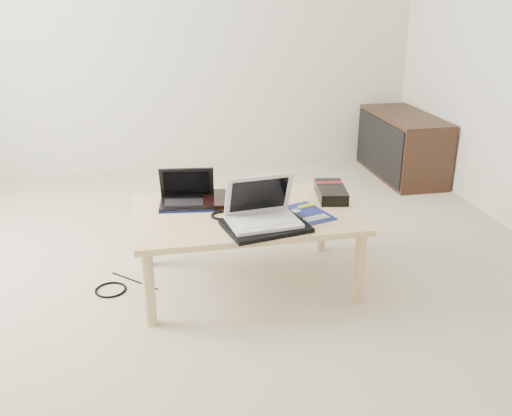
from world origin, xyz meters
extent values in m
plane|color=#C0B09B|center=(0.00, 0.00, 0.00)|extent=(4.00, 4.00, 0.00)
cube|color=beige|center=(0.00, 2.05, 1.30)|extent=(4.00, 0.10, 2.60)
cube|color=beige|center=(0.00, -2.05, 1.30)|extent=(4.00, 0.10, 2.60)
cube|color=#E7BB8B|center=(0.23, -0.04, 0.39)|extent=(1.10, 0.70, 0.03)
cylinder|color=#E7BB8B|center=(-0.27, -0.34, 0.18)|extent=(0.06, 0.06, 0.37)
cylinder|color=#E7BB8B|center=(0.73, -0.34, 0.18)|extent=(0.06, 0.06, 0.37)
cylinder|color=#E7BB8B|center=(-0.27, 0.26, 0.18)|extent=(0.06, 0.06, 0.37)
cylinder|color=#E7BB8B|center=(0.73, 0.26, 0.18)|extent=(0.06, 0.06, 0.37)
cube|color=#362216|center=(1.78, 1.45, 0.25)|extent=(0.40, 0.90, 0.50)
cube|color=black|center=(1.58, 1.45, 0.25)|extent=(0.02, 0.86, 0.44)
cube|color=black|center=(0.18, 0.10, 0.41)|extent=(0.32, 0.28, 0.03)
cube|color=black|center=(-0.05, 0.10, 0.41)|extent=(0.30, 0.22, 0.02)
cube|color=black|center=(-0.05, 0.09, 0.42)|extent=(0.24, 0.13, 0.00)
cube|color=black|center=(-0.06, 0.02, 0.42)|extent=(0.06, 0.03, 0.00)
cube|color=black|center=(-0.04, 0.16, 0.50)|extent=(0.28, 0.11, 0.18)
cube|color=black|center=(-0.04, 0.15, 0.50)|extent=(0.24, 0.09, 0.14)
cube|color=#0D114B|center=(-0.06, 0.00, 0.40)|extent=(0.28, 0.05, 0.01)
cube|color=black|center=(0.25, -0.07, 0.41)|extent=(0.26, 0.22, 0.01)
cube|color=white|center=(0.25, -0.07, 0.41)|extent=(0.21, 0.18, 0.00)
cube|color=silver|center=(0.38, 0.02, 0.41)|extent=(0.09, 0.21, 0.02)
cube|color=#9FA0A5|center=(0.38, 0.02, 0.42)|extent=(0.07, 0.17, 0.00)
cube|color=black|center=(0.28, -0.27, 0.41)|extent=(0.42, 0.34, 0.02)
cube|color=silver|center=(0.27, -0.25, 0.43)|extent=(0.35, 0.26, 0.02)
cube|color=white|center=(0.27, -0.26, 0.44)|extent=(0.28, 0.15, 0.00)
cube|color=silver|center=(0.28, -0.34, 0.44)|extent=(0.07, 0.04, 0.00)
cube|color=silver|center=(0.26, -0.18, 0.54)|extent=(0.33, 0.12, 0.21)
cube|color=black|center=(0.27, -0.19, 0.54)|extent=(0.28, 0.09, 0.17)
cube|color=#0D1554|center=(0.50, -0.14, 0.40)|extent=(0.28, 0.32, 0.01)
cube|color=silver|center=(0.46, -0.11, 0.41)|extent=(0.06, 0.06, 0.01)
cube|color=yellow|center=(0.54, -0.04, 0.41)|extent=(0.09, 0.03, 0.01)
cube|color=yellow|center=(0.54, -0.06, 0.41)|extent=(0.09, 0.03, 0.01)
cube|color=silver|center=(0.54, -0.19, 0.41)|extent=(0.12, 0.05, 0.01)
cube|color=silver|center=(0.54, -0.21, 0.41)|extent=(0.12, 0.05, 0.01)
cube|color=silver|center=(0.55, -0.23, 0.41)|extent=(0.12, 0.05, 0.01)
cube|color=black|center=(0.46, -0.20, 0.41)|extent=(0.03, 0.03, 0.01)
cube|color=black|center=(0.71, 0.06, 0.43)|extent=(0.19, 0.30, 0.06)
cube|color=maroon|center=(0.72, 0.12, 0.46)|extent=(0.15, 0.06, 0.00)
torus|color=black|center=(0.10, -0.09, 0.41)|extent=(0.14, 0.14, 0.01)
torus|color=black|center=(-0.47, 0.01, 0.01)|extent=(0.20, 0.20, 0.01)
cylinder|color=black|center=(-0.35, 0.08, 0.00)|extent=(0.24, 0.23, 0.01)
camera|label=1|loc=(-0.25, -2.63, 1.47)|focal=40.00mm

